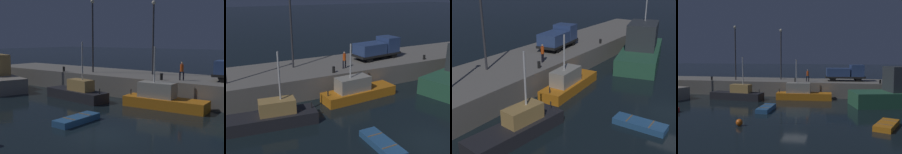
# 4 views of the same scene
# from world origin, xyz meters

# --- Properties ---
(ground_plane) EXTENTS (320.00, 320.00, 0.00)m
(ground_plane) POSITION_xyz_m (0.00, 0.00, 0.00)
(ground_plane) COLOR black
(pier_quay) EXTENTS (57.56, 7.36, 2.14)m
(pier_quay) POSITION_xyz_m (0.00, 14.34, 1.07)
(pier_quay) COLOR gray
(pier_quay) RESTS_ON ground
(fishing_boat_white) EXTENTS (7.40, 2.79, 5.74)m
(fishing_boat_white) POSITION_xyz_m (-9.16, 7.39, 0.72)
(fishing_boat_white) COLOR #232328
(fishing_boat_white) RESTS_ON ground
(fishing_boat_orange) EXTENTS (7.49, 2.55, 5.39)m
(fishing_boat_orange) POSITION_xyz_m (-0.58, 9.07, 0.82)
(fishing_boat_orange) COLOR orange
(fishing_boat_orange) RESTS_ON ground
(rowboat_white_mid) EXTENTS (1.32, 3.73, 0.49)m
(rowboat_white_mid) POSITION_xyz_m (-3.32, 1.18, 0.23)
(rowboat_white_mid) COLOR #2D6099
(rowboat_white_mid) RESTS_ON ground
(lamp_post_west) EXTENTS (0.44, 0.44, 8.41)m
(lamp_post_west) POSITION_xyz_m (-11.71, 12.77, 7.02)
(lamp_post_west) COLOR #38383D
(lamp_post_west) RESTS_ON pier_quay
(lamp_post_east) EXTENTS (0.44, 0.44, 8.00)m
(lamp_post_east) POSITION_xyz_m (-4.92, 14.97, 6.81)
(lamp_post_east) COLOR #38383D
(lamp_post_east) RESTS_ON pier_quay
(dockworker) EXTENTS (0.45, 0.40, 1.75)m
(dockworker) POSITION_xyz_m (-0.27, 12.28, 3.14)
(dockworker) COLOR black
(dockworker) RESTS_ON pier_quay
(bollard_west) EXTENTS (0.28, 0.28, 0.59)m
(bollard_west) POSITION_xyz_m (-14.96, 11.18, 2.43)
(bollard_west) COLOR black
(bollard_west) RESTS_ON pier_quay
(bollard_central) EXTENTS (0.28, 0.28, 0.62)m
(bollard_central) POSITION_xyz_m (-1.93, 11.39, 2.45)
(bollard_central) COLOR black
(bollard_central) RESTS_ON pier_quay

